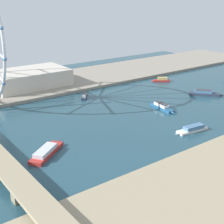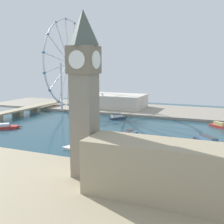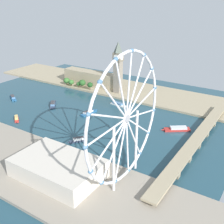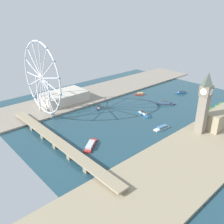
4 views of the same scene
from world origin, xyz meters
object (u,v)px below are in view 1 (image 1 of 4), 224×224
at_px(tour_boat_3, 193,129).
at_px(tour_boat_6, 84,95).
at_px(tour_boat_5, 47,152).
at_px(tour_boat_4, 162,107).
at_px(riverside_hall, 30,78).
at_px(tour_boat_1, 205,93).
at_px(tour_boat_2, 162,80).

xyz_separation_m(tour_boat_3, tour_boat_6, (118.39, 19.61, 0.47)).
bearing_deg(tour_boat_5, tour_boat_4, -27.67).
relative_size(tour_boat_3, tour_boat_6, 1.52).
distance_m(riverside_hall, tour_boat_6, 69.16).
xyz_separation_m(tour_boat_1, tour_boat_6, (65.55, 100.73, 0.02)).
distance_m(tour_boat_1, tour_boat_5, 185.83).
height_order(tour_boat_1, tour_boat_4, tour_boat_1).
distance_m(tour_boat_4, tour_boat_6, 78.89).
bearing_deg(tour_boat_5, riverside_hall, 33.66).
relative_size(tour_boat_4, tour_boat_5, 0.95).
relative_size(tour_boat_4, tour_boat_6, 1.59).
bearing_deg(riverside_hall, tour_boat_3, -165.11).
bearing_deg(riverside_hall, tour_boat_1, -134.72).
relative_size(tour_boat_5, tour_boat_6, 1.67).
bearing_deg(tour_boat_6, tour_boat_4, -115.25).
bearing_deg(tour_boat_2, tour_boat_5, 62.36).
xyz_separation_m(tour_boat_2, tour_boat_6, (1.34, 104.44, 0.16)).
xyz_separation_m(tour_boat_1, tour_boat_2, (64.21, -3.70, -0.13)).
xyz_separation_m(tour_boat_4, tour_boat_6, (69.66, 37.03, 0.17)).
bearing_deg(tour_boat_6, tour_boat_1, -86.29).
height_order(tour_boat_2, tour_boat_4, tour_boat_4).
height_order(tour_boat_1, tour_boat_3, tour_boat_1).
bearing_deg(tour_boat_5, tour_boat_6, 10.17).
height_order(riverside_hall, tour_boat_3, riverside_hall).
bearing_deg(tour_boat_3, tour_boat_2, -118.50).
distance_m(riverside_hall, tour_boat_1, 182.03).
bearing_deg(tour_boat_2, tour_boat_1, 124.47).
bearing_deg(tour_boat_3, tour_boat_1, -139.49).
xyz_separation_m(riverside_hall, tour_boat_1, (-127.91, -129.19, -9.24)).
bearing_deg(tour_boat_5, tour_boat_3, -52.70).
distance_m(riverside_hall, tour_boat_2, 147.67).
bearing_deg(tour_boat_2, tour_boat_3, 91.83).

